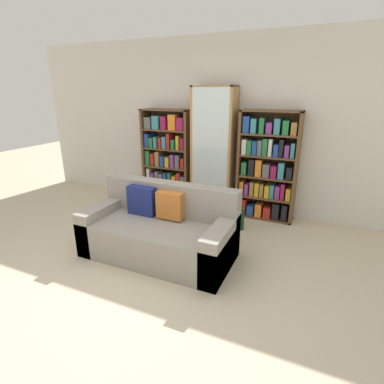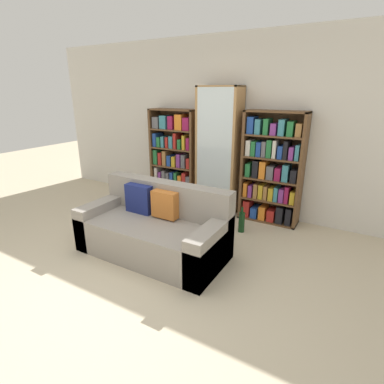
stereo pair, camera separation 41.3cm
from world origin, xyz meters
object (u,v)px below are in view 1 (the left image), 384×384
(couch, at_px, (160,231))
(bookshelf_left, at_px, (168,159))
(display_cabinet, at_px, (214,151))
(bookshelf_right, at_px, (267,168))
(wine_bottle, at_px, (241,220))

(couch, distance_m, bookshelf_left, 1.88)
(display_cabinet, bearing_deg, couch, -92.51)
(couch, xyz_separation_m, display_cabinet, (0.07, 1.63, 0.68))
(display_cabinet, xyz_separation_m, bookshelf_right, (0.85, 0.02, -0.19))
(display_cabinet, height_order, bookshelf_right, display_cabinet)
(bookshelf_left, xyz_separation_m, wine_bottle, (1.49, -0.59, -0.62))
(couch, relative_size, bookshelf_left, 1.10)
(bookshelf_right, relative_size, wine_bottle, 4.43)
(couch, distance_m, display_cabinet, 1.77)
(bookshelf_right, bearing_deg, wine_bottle, -108.89)
(couch, xyz_separation_m, bookshelf_left, (-0.77, 1.65, 0.48))
(couch, bearing_deg, display_cabinet, 87.49)
(bookshelf_right, bearing_deg, display_cabinet, -178.90)
(bookshelf_left, xyz_separation_m, bookshelf_right, (1.69, -0.00, 0.01))
(bookshelf_right, xyz_separation_m, wine_bottle, (-0.20, -0.59, -0.64))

